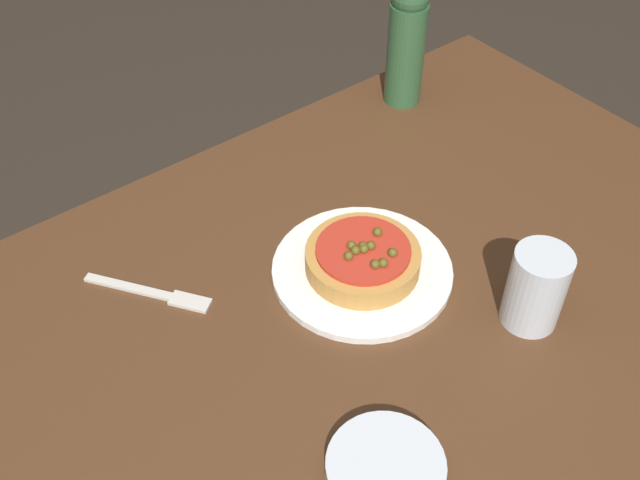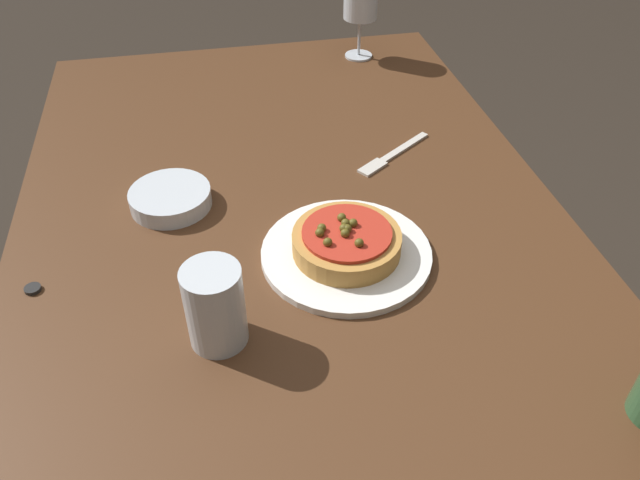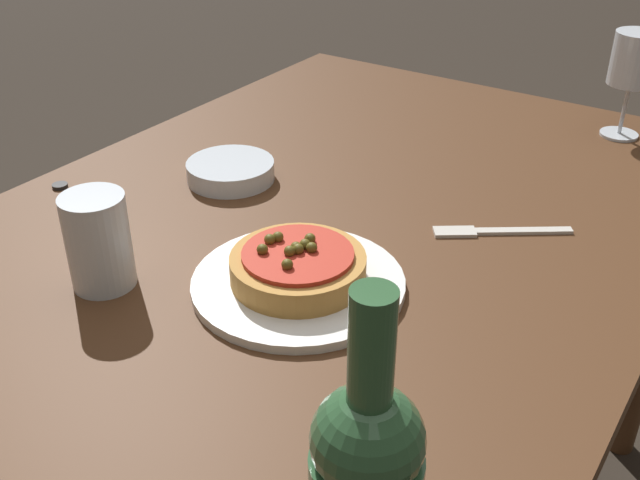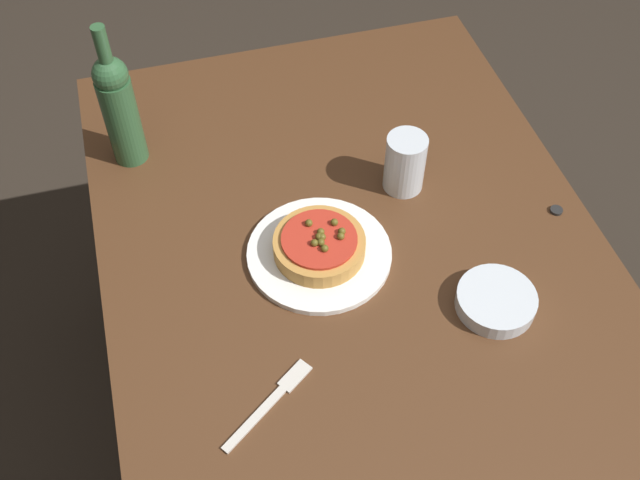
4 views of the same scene
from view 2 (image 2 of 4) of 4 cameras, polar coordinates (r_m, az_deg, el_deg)
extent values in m
plane|color=#2D261E|center=(1.61, -1.68, -19.56)|extent=(14.00, 14.00, 0.00)
cube|color=#4C2D19|center=(1.05, -2.43, 0.92)|extent=(1.46, 0.92, 0.03)
cylinder|color=#4C2D19|center=(1.82, -18.21, 3.33)|extent=(0.06, 0.06, 0.71)
cylinder|color=#4C2D19|center=(1.88, 6.61, 6.38)|extent=(0.06, 0.06, 0.71)
cylinder|color=white|center=(0.97, 2.41, -1.24)|extent=(0.26, 0.26, 0.01)
cylinder|color=#BC843D|center=(0.95, 2.45, -0.23)|extent=(0.17, 0.17, 0.03)
cylinder|color=#B72D1E|center=(0.94, 2.48, 0.67)|extent=(0.14, 0.14, 0.01)
sphere|color=brown|center=(0.96, 1.99, 2.06)|extent=(0.01, 0.01, 0.01)
sphere|color=brown|center=(0.94, 0.16, 1.10)|extent=(0.01, 0.01, 0.01)
sphere|color=brown|center=(0.94, 2.51, 1.03)|extent=(0.01, 0.01, 0.01)
sphere|color=brown|center=(0.91, 0.71, -0.21)|extent=(0.01, 0.01, 0.01)
sphere|color=brown|center=(0.93, 2.31, 0.61)|extent=(0.01, 0.01, 0.01)
sphere|color=brown|center=(0.95, 2.35, 1.54)|extent=(0.01, 0.01, 0.01)
sphere|color=brown|center=(0.94, 2.20, 1.08)|extent=(0.01, 0.01, 0.01)
sphere|color=brown|center=(0.91, 3.60, -0.28)|extent=(0.01, 0.01, 0.01)
sphere|color=brown|center=(0.95, 3.04, 1.55)|extent=(0.01, 0.01, 0.01)
sphere|color=brown|center=(0.93, -0.02, 0.67)|extent=(0.01, 0.01, 0.01)
cylinder|color=silver|center=(1.60, 3.54, 16.48)|extent=(0.07, 0.07, 0.00)
cylinder|color=silver|center=(1.58, 3.61, 18.07)|extent=(0.01, 0.01, 0.09)
cylinder|color=silver|center=(0.82, -9.58, -6.00)|extent=(0.08, 0.08, 0.12)
cylinder|color=silver|center=(1.09, -13.51, 3.75)|extent=(0.14, 0.14, 0.03)
cube|color=beige|center=(1.23, 7.72, 8.41)|extent=(0.09, 0.12, 0.00)
cube|color=beige|center=(1.17, 4.82, 6.64)|extent=(0.05, 0.06, 0.00)
cylinder|color=black|center=(1.01, -24.78, -4.07)|extent=(0.02, 0.02, 0.01)
camera|label=1|loc=(1.28, -38.94, 41.08)|focal=42.00mm
camera|label=3|loc=(0.65, 68.86, 3.26)|focal=42.00mm
camera|label=4|loc=(1.62, 6.20, 55.64)|focal=42.00mm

